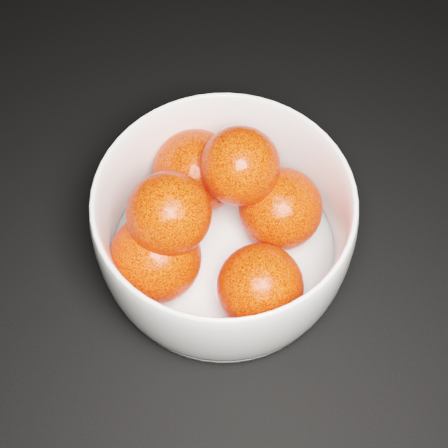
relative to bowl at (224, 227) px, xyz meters
The scene contains 2 objects.
bowl is the anchor object (origin of this frame).
orange_pile 0.01m from the bowl, behind, with size 0.18×0.17×0.11m.
Camera 1 is at (0.31, 0.04, 0.51)m, focal length 50.00 mm.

